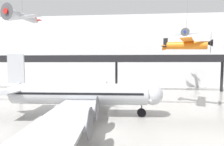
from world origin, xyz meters
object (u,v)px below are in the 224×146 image
object	(u,v)px
airliner_silver_main	(79,94)
suspended_plane_orange_highwing	(186,45)
suspended_plane_silver_racer	(22,16)
suspended_plane_white_twin	(186,33)

from	to	relation	value
airliner_silver_main	suspended_plane_orange_highwing	distance (m)	20.14
suspended_plane_orange_highwing	suspended_plane_silver_racer	xyz separation A→B (m)	(-28.02, -2.78, 4.67)
suspended_plane_orange_highwing	suspended_plane_silver_racer	world-z (taller)	suspended_plane_silver_racer
airliner_silver_main	suspended_plane_white_twin	xyz separation A→B (m)	(24.82, 23.08, 13.38)
suspended_plane_orange_highwing	suspended_plane_silver_racer	distance (m)	28.54
suspended_plane_orange_highwing	suspended_plane_white_twin	distance (m)	19.78
suspended_plane_silver_racer	suspended_plane_orange_highwing	bearing A→B (deg)	110.94
airliner_silver_main	suspended_plane_white_twin	size ratio (longest dim) A/B	4.76
airliner_silver_main	suspended_plane_silver_racer	xyz separation A→B (m)	(-10.29, 2.67, 12.53)
suspended_plane_orange_highwing	suspended_plane_silver_racer	size ratio (longest dim) A/B	1.46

